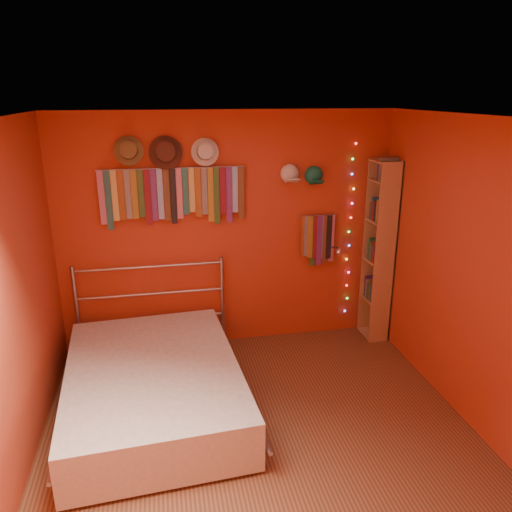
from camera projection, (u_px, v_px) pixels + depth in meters
ground at (262, 440)px, 4.01m from camera, size 3.50×3.50×0.00m
back_wall at (228, 233)px, 5.25m from camera, size 3.50×0.02×2.50m
right_wall at (479, 280)px, 3.94m from camera, size 0.02×3.50×2.50m
left_wall at (4, 317)px, 3.30m from camera, size 0.02×3.50×2.50m
ceiling at (263, 118)px, 3.23m from camera, size 3.50×3.50×0.02m
tie_rack at (173, 193)px, 4.94m from camera, size 1.45×0.03×0.60m
small_tie_rack at (318, 238)px, 5.40m from camera, size 0.40×0.03×0.57m
fedora_olive at (128, 150)px, 4.71m from camera, size 0.28×0.15×0.28m
fedora_brown at (166, 152)px, 4.77m from camera, size 0.32×0.18×0.32m
fedora_white at (205, 152)px, 4.85m from camera, size 0.27×0.15×0.27m
cap_white at (290, 174)px, 5.13m from camera, size 0.19×0.23×0.19m
cap_green at (314, 175)px, 5.18m from camera, size 0.19×0.23×0.19m
fairy_lights at (350, 232)px, 5.48m from camera, size 0.06×0.02×1.93m
reading_lamp at (338, 251)px, 5.30m from camera, size 0.07×0.31×0.09m
bookshelf at (382, 251)px, 5.42m from camera, size 0.25×0.34×2.00m
bed at (154, 385)px, 4.33m from camera, size 1.66×2.14×1.02m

